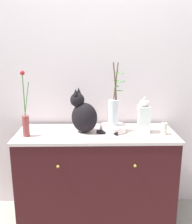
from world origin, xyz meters
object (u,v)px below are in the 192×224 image
Objects in this scene: jar_lidded_porcelain at (144,117)px; sideboard at (96,177)px; candle_pillar at (164,129)px; cat_sitting at (84,115)px; vase_glass_clear at (114,110)px; vase_slim_green at (26,121)px; bowl_porcelain at (113,128)px.

sideboard is at bearing 178.23° from jar_lidded_porcelain.
jar_lidded_porcelain is 0.19m from candle_pillar.
candle_pillar reaches higher than sideboard.
candle_pillar is (0.67, -0.07, -0.10)m from cat_sitting.
vase_glass_clear is 0.26m from jar_lidded_porcelain.
vase_glass_clear is at bearing 171.32° from jar_lidded_porcelain.
cat_sitting is at bearing 173.71° from candle_pillar.
vase_slim_green is 1.14m from candle_pillar.
vase_slim_green is 0.98m from jar_lidded_porcelain.
bowl_porcelain is 0.17m from vase_glass_clear.
cat_sitting is 0.68m from candle_pillar.
vase_glass_clear is (0.15, 0.03, 0.62)m from sideboard.
vase_slim_green reaches higher than jar_lidded_porcelain.
jar_lidded_porcelain is at bearing -2.59° from cat_sitting.
sideboard is 5.83× the size of bowl_porcelain.
vase_glass_clear is at bearing 9.73° from sideboard.
vase_glass_clear reaches higher than sideboard.
candle_pillar is (0.42, -0.09, 0.02)m from bowl_porcelain.
bowl_porcelain is (0.25, 0.02, -0.13)m from cat_sitting.
bowl_porcelain is at bearing 177.36° from vase_glass_clear.
sideboard is 0.48m from bowl_porcelain.
cat_sitting is (-0.11, 0.01, 0.58)m from sideboard.
bowl_porcelain is at bearing 3.51° from cat_sitting.
vase_glass_clear reaches higher than jar_lidded_porcelain.
jar_lidded_porcelain is at bearing -1.77° from sideboard.
cat_sitting is 1.35× the size of jar_lidded_porcelain.
vase_slim_green is 1.72× the size of jar_lidded_porcelain.
sideboard is 0.64m from vase_glass_clear.
candle_pillar reaches higher than bowl_porcelain.
candle_pillar is (0.42, -0.09, -0.14)m from vase_glass_clear.
vase_slim_green is at bearing -178.71° from candle_pillar.
vase_slim_green is at bearing -175.49° from jar_lidded_porcelain.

